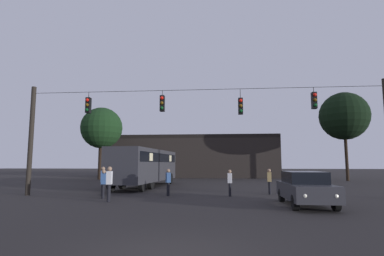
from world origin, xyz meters
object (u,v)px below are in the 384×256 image
(car_near_right, at_px, (305,188))
(tree_behind_building, at_px, (344,116))
(city_bus, at_px, (146,164))
(pedestrian_crossing_right, at_px, (103,182))
(pedestrian_near_bus, at_px, (103,179))
(pedestrian_crossing_left, at_px, (230,181))
(pedestrian_far_side, at_px, (168,181))
(pedestrian_crossing_center, at_px, (269,180))
(tree_left_silhouette, at_px, (102,128))
(pedestrian_trailing, at_px, (109,182))

(car_near_right, distance_m, tree_behind_building, 24.11)
(city_bus, xyz_separation_m, pedestrian_crossing_right, (-0.32, -8.32, -1.00))
(car_near_right, bearing_deg, pedestrian_near_bus, 163.14)
(pedestrian_crossing_left, height_order, tree_behind_building, tree_behind_building)
(pedestrian_crossing_right, xyz_separation_m, pedestrian_far_side, (3.30, 1.61, 0.01))
(pedestrian_crossing_right, bearing_deg, tree_behind_building, 42.74)
(pedestrian_crossing_center, bearing_deg, tree_left_silhouette, 137.11)
(car_near_right, height_order, tree_behind_building, tree_behind_building)
(pedestrian_far_side, bearing_deg, tree_left_silhouette, 122.55)
(pedestrian_crossing_center, height_order, tree_left_silhouette, tree_left_silhouette)
(pedestrian_near_bus, relative_size, pedestrian_trailing, 0.98)
(pedestrian_near_bus, bearing_deg, tree_left_silhouette, 112.34)
(pedestrian_crossing_left, bearing_deg, tree_left_silhouette, 130.43)
(pedestrian_crossing_center, bearing_deg, pedestrian_crossing_left, -151.93)
(pedestrian_trailing, bearing_deg, pedestrian_crossing_left, 27.47)
(city_bus, xyz_separation_m, pedestrian_crossing_center, (9.08, -5.24, -0.99))
(pedestrian_crossing_center, relative_size, tree_left_silhouette, 0.18)
(pedestrian_crossing_left, distance_m, tree_left_silhouette, 23.41)
(tree_left_silhouette, distance_m, tree_behind_building, 28.27)
(pedestrian_trailing, bearing_deg, pedestrian_far_side, 50.67)
(city_bus, height_order, pedestrian_crossing_center, city_bus)
(car_near_right, bearing_deg, tree_left_silhouette, 130.42)
(city_bus, height_order, pedestrian_trailing, city_bus)
(pedestrian_near_bus, bearing_deg, pedestrian_far_side, 6.20)
(tree_behind_building, bearing_deg, pedestrian_crossing_right, -137.26)
(pedestrian_near_bus, bearing_deg, pedestrian_crossing_left, 4.36)
(car_near_right, height_order, pedestrian_crossing_center, pedestrian_crossing_center)
(car_near_right, relative_size, pedestrian_near_bus, 2.57)
(pedestrian_far_side, bearing_deg, city_bus, 113.99)
(city_bus, bearing_deg, pedestrian_trailing, -86.90)
(pedestrian_crossing_right, bearing_deg, pedestrian_crossing_left, 14.27)
(pedestrian_crossing_center, distance_m, pedestrian_crossing_right, 9.88)
(pedestrian_crossing_center, height_order, pedestrian_far_side, pedestrian_far_side)
(pedestrian_trailing, xyz_separation_m, tree_behind_building, (19.54, 20.23, 6.20))
(city_bus, relative_size, tree_left_silhouette, 1.29)
(pedestrian_far_side, bearing_deg, pedestrian_trailing, -129.33)
(car_near_right, xyz_separation_m, pedestrian_crossing_left, (-3.23, 3.79, 0.06))
(car_near_right, distance_m, pedestrian_crossing_center, 5.17)
(pedestrian_trailing, distance_m, tree_left_silhouette, 22.88)
(pedestrian_far_side, bearing_deg, pedestrian_near_bus, -173.80)
(pedestrian_near_bus, distance_m, pedestrian_far_side, 3.83)
(pedestrian_crossing_right, height_order, pedestrian_trailing, pedestrian_trailing)
(pedestrian_near_bus, xyz_separation_m, tree_left_silhouette, (-7.37, 17.93, 5.19))
(city_bus, relative_size, tree_behind_building, 1.13)
(car_near_right, distance_m, pedestrian_crossing_right, 10.35)
(pedestrian_crossing_left, height_order, pedestrian_crossing_center, pedestrian_crossing_center)
(pedestrian_crossing_right, xyz_separation_m, pedestrian_trailing, (0.84, -1.40, 0.12))
(pedestrian_crossing_left, distance_m, pedestrian_far_side, 3.62)
(car_near_right, xyz_separation_m, pedestrian_trailing, (-9.30, 0.64, 0.19))
(pedestrian_crossing_left, xyz_separation_m, tree_left_silhouette, (-14.79, 17.36, 5.30))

